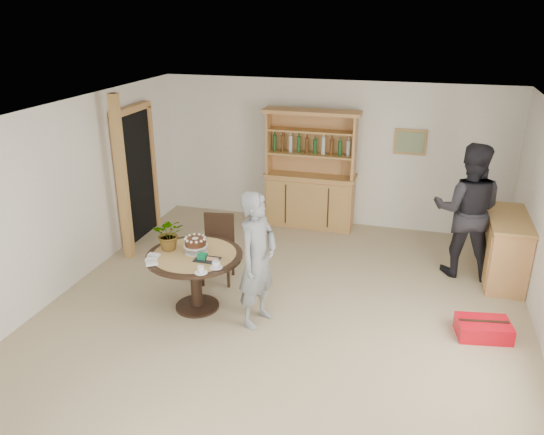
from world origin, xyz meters
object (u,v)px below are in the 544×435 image
(dining_chair, at_px, (218,243))
(red_suitcase, at_px, (483,329))
(hutch, at_px, (310,188))
(adult_person, at_px, (467,210))
(dining_table, at_px, (195,265))
(teen_boy, at_px, (257,260))
(sideboard, at_px, (505,248))

(dining_chair, xyz_separation_m, red_suitcase, (3.50, -0.52, -0.43))
(hutch, height_order, dining_chair, hutch)
(adult_person, bearing_deg, dining_chair, 22.17)
(dining_table, relative_size, teen_boy, 0.72)
(teen_boy, distance_m, adult_person, 3.17)
(sideboard, height_order, red_suitcase, sideboard)
(dining_chair, bearing_deg, teen_boy, -56.92)
(dining_table, height_order, adult_person, adult_person)
(dining_chair, relative_size, adult_person, 0.49)
(sideboard, xyz_separation_m, red_suitcase, (-0.36, -1.59, -0.37))
(dining_chair, height_order, teen_boy, teen_boy)
(dining_table, height_order, red_suitcase, dining_table)
(dining_table, relative_size, dining_chair, 1.27)
(hutch, distance_m, adult_person, 2.77)
(dining_table, height_order, dining_chair, dining_chair)
(hutch, distance_m, dining_table, 3.24)
(hutch, relative_size, adult_person, 1.06)
(dining_table, bearing_deg, hutch, 75.63)
(sideboard, relative_size, red_suitcase, 1.91)
(dining_chair, distance_m, adult_person, 3.50)
(sideboard, height_order, dining_chair, dining_chair)
(dining_table, distance_m, teen_boy, 0.89)
(dining_table, bearing_deg, teen_boy, -6.71)
(dining_chair, relative_size, teen_boy, 0.56)
(teen_boy, bearing_deg, dining_table, 100.43)
(dining_table, height_order, teen_boy, teen_boy)
(dining_table, bearing_deg, adult_person, 30.51)
(adult_person, xyz_separation_m, red_suitcase, (0.20, -1.63, -0.86))
(hutch, height_order, teen_boy, hutch)
(hutch, xyz_separation_m, teen_boy, (0.05, -3.24, 0.15))
(adult_person, height_order, red_suitcase, adult_person)
(red_suitcase, bearing_deg, dining_chair, 161.71)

